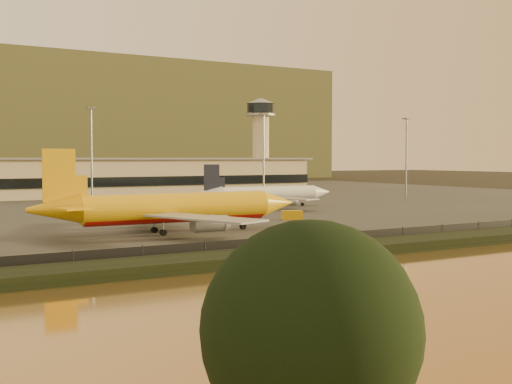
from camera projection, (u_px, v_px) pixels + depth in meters
ground at (297, 239)px, 100.37m from camera, size 900.00×900.00×0.00m
embankment at (367, 247)px, 85.61m from camera, size 320.00×7.00×1.40m
tarmac at (113, 202)px, 182.62m from camera, size 320.00×220.00×0.20m
perimeter_fence at (349, 240)px, 89.04m from camera, size 300.00×0.05×2.20m
terminal_building at (38, 179)px, 201.52m from camera, size 202.00×25.00×12.60m
control_tower at (261, 135)px, 247.49m from camera, size 11.20×11.20×35.50m
apron_light_masts at (189, 147)px, 171.95m from camera, size 152.20×12.20×25.40m
dhl_cargo_jet at (173, 208)px, 105.47m from camera, size 46.18×45.37×13.83m
white_narrowbody_jet at (266, 194)px, 162.68m from camera, size 38.05×37.10×10.93m
gse_vehicle_yellow at (292, 215)px, 129.40m from camera, size 4.54×3.14×1.87m
gse_vehicle_white at (134, 218)px, 123.19m from camera, size 4.60×3.32×1.89m
shore_tree at (316, 334)px, 21.55m from camera, size 7.93×7.36×10.58m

